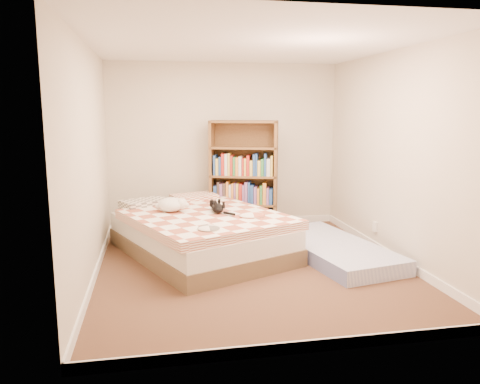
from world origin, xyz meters
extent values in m
cube|color=#4C3120|center=(0.00, 0.00, 0.00)|extent=(3.50, 4.00, 0.01)
cube|color=white|center=(0.00, 0.00, 2.50)|extent=(3.50, 4.00, 0.01)
cube|color=beige|center=(0.00, 2.00, 1.25)|extent=(3.50, 0.01, 2.50)
cube|color=beige|center=(0.00, -2.00, 1.25)|extent=(3.50, 0.01, 2.50)
cube|color=beige|center=(-1.75, 0.00, 1.25)|extent=(0.01, 4.00, 2.50)
cube|color=beige|center=(1.75, 0.00, 1.25)|extent=(0.01, 4.00, 2.50)
cube|color=white|center=(0.00, 1.99, 0.05)|extent=(3.50, 0.02, 0.10)
cube|color=white|center=(0.00, -1.99, 0.05)|extent=(3.50, 0.02, 0.10)
cube|color=white|center=(-1.74, 0.00, 0.05)|extent=(0.02, 4.00, 0.10)
cube|color=white|center=(1.74, 0.00, 0.05)|extent=(0.02, 4.00, 0.10)
cube|color=white|center=(1.74, 0.40, 0.30)|extent=(0.03, 0.09, 0.13)
cube|color=brown|center=(-0.53, 0.60, 0.10)|extent=(2.34, 2.69, 0.20)
cube|color=silver|center=(-0.53, 0.60, 0.32)|extent=(2.30, 2.64, 0.23)
cube|color=#A8563E|center=(-0.53, 0.60, 0.48)|extent=(2.25, 2.35, 0.11)
cube|color=#665F56|center=(-0.90, 1.45, 0.52)|extent=(0.73, 0.61, 0.17)
cube|color=#A8563E|center=(-0.16, 1.45, 0.52)|extent=(0.73, 0.61, 0.17)
cube|color=#56351D|center=(-0.25, 1.64, 0.83)|extent=(0.14, 0.33, 1.65)
cube|color=#56351D|center=(0.70, 1.64, 0.83)|extent=(0.14, 0.33, 1.65)
cube|color=#56351D|center=(0.23, 1.79, 0.83)|extent=(0.95, 0.33, 1.65)
cube|color=#56351D|center=(0.23, 1.64, 0.02)|extent=(1.04, 0.62, 0.03)
cube|color=#56351D|center=(0.23, 1.64, 0.84)|extent=(1.04, 0.62, 0.03)
cube|color=#56351D|center=(0.23, 1.64, 1.63)|extent=(1.04, 0.62, 0.03)
cube|color=#6B77B2|center=(1.07, 0.22, 0.09)|extent=(1.26, 2.13, 0.18)
ellipsoid|color=black|center=(-0.32, 0.56, 0.60)|extent=(0.19, 0.36, 0.11)
sphere|color=black|center=(-0.32, 0.74, 0.61)|extent=(0.12, 0.12, 0.10)
cone|color=black|center=(-0.35, 0.77, 0.65)|extent=(0.04, 0.04, 0.04)
cone|color=black|center=(-0.29, 0.77, 0.65)|extent=(0.04, 0.04, 0.04)
cylinder|color=black|center=(-0.23, 0.34, 0.57)|extent=(0.06, 0.19, 0.04)
ellipsoid|color=white|center=(-0.88, 0.73, 0.63)|extent=(0.42, 0.44, 0.17)
sphere|color=white|center=(-0.78, 0.62, 0.65)|extent=(0.17, 0.17, 0.14)
sphere|color=white|center=(-0.73, 0.57, 0.63)|extent=(0.08, 0.08, 0.06)
sphere|color=white|center=(-1.03, 0.80, 0.61)|extent=(0.10, 0.10, 0.08)
camera|label=1|loc=(-1.09, -5.10, 1.80)|focal=35.00mm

